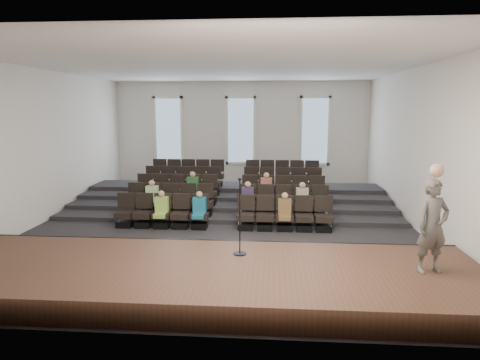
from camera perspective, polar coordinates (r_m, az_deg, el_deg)
name	(u,v)px	position (r m, az deg, el deg)	size (l,w,h in m)	color
ground	(225,224)	(14.04, -2.05, -5.88)	(14.00, 14.00, 0.00)	black
ceiling	(224,66)	(13.61, -2.18, 14.93)	(12.00, 14.00, 0.02)	white
wall_back	(241,135)	(20.57, 0.11, 6.08)	(12.00, 0.04, 5.00)	silver
wall_front	(173,188)	(6.73, -8.91, -1.02)	(12.00, 0.04, 5.00)	silver
wall_left	(42,146)	(15.48, -24.90, 4.09)	(0.04, 14.00, 5.00)	silver
wall_right	(419,149)	(14.23, 22.79, 3.84)	(0.04, 14.00, 5.00)	silver
stage	(197,277)	(9.17, -5.73, -12.75)	(11.80, 3.60, 0.50)	#422A1C
stage_lip	(210,250)	(10.81, -4.07, -9.24)	(11.80, 0.06, 0.52)	black
risers	(234,198)	(17.06, -0.86, -2.44)	(11.80, 4.80, 0.60)	black
seating_rows	(229,194)	(15.38, -1.42, -1.91)	(6.80, 4.70, 1.67)	black
windows	(241,130)	(20.49, 0.10, 6.62)	(8.44, 0.10, 3.24)	white
audience	(226,198)	(14.16, -1.93, -2.37)	(5.45, 2.64, 1.10)	#95C850
speaker	(433,226)	(9.25, 24.29, -5.62)	(0.69, 0.45, 1.88)	#54524F
mic_stand	(240,232)	(9.55, -0.02, -6.92)	(0.29, 0.29, 1.74)	black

